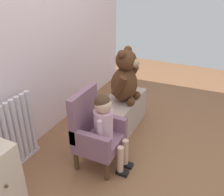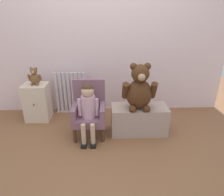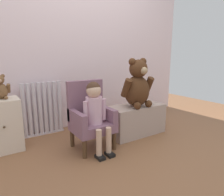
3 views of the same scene
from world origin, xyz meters
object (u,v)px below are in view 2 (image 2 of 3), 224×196
(radiator, at_px, (71,93))
(child_armchair, at_px, (89,110))
(large_teddy_bear, at_px, (139,89))
(small_dresser, at_px, (37,102))
(child_figure, at_px, (88,104))
(small_teddy_bear, at_px, (35,77))
(low_bench, at_px, (139,119))

(radiator, height_order, child_armchair, child_armchair)
(child_armchair, height_order, large_teddy_bear, large_teddy_bear)
(small_dresser, xyz_separation_m, child_armchair, (0.80, -0.42, 0.06))
(small_dresser, distance_m, child_armchair, 0.90)
(radiator, bearing_deg, child_figure, -65.83)
(radiator, bearing_deg, small_dresser, -155.64)
(small_teddy_bear, bearing_deg, large_teddy_bear, -17.88)
(small_dresser, distance_m, child_figure, 0.98)
(small_dresser, height_order, child_armchair, child_armchair)
(large_teddy_bear, bearing_deg, low_bench, 59.55)
(small_teddy_bear, bearing_deg, child_armchair, -28.51)
(small_dresser, distance_m, large_teddy_bear, 1.53)
(radiator, relative_size, child_figure, 0.92)
(low_bench, distance_m, large_teddy_bear, 0.44)
(child_armchair, bearing_deg, low_bench, 0.99)
(small_teddy_bear, bearing_deg, child_figure, -34.52)
(radiator, distance_m, child_armchair, 0.71)
(small_dresser, distance_m, low_bench, 1.50)
(small_dresser, bearing_deg, child_armchair, -27.89)
(low_bench, height_order, small_teddy_bear, small_teddy_bear)
(child_armchair, xyz_separation_m, small_teddy_bear, (-0.78, 0.42, 0.32))
(small_dresser, xyz_separation_m, child_figure, (0.80, -0.53, 0.20))
(small_dresser, xyz_separation_m, large_teddy_bear, (1.42, -0.45, 0.35))
(child_figure, xyz_separation_m, large_teddy_bear, (0.62, 0.08, 0.15))
(low_bench, relative_size, small_teddy_bear, 2.90)
(low_bench, bearing_deg, small_dresser, 164.15)
(low_bench, xyz_separation_m, large_teddy_bear, (-0.02, -0.04, 0.44))
(low_bench, relative_size, large_teddy_bear, 1.25)
(child_armchair, xyz_separation_m, child_figure, (0.00, -0.11, 0.13))
(small_dresser, height_order, large_teddy_bear, large_teddy_bear)
(radiator, bearing_deg, large_teddy_bear, -34.55)
(radiator, height_order, large_teddy_bear, large_teddy_bear)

